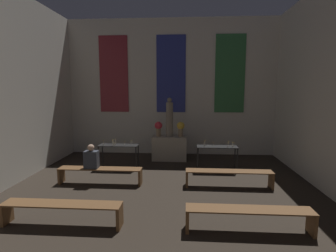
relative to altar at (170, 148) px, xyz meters
name	(u,v)px	position (x,y,z in m)	size (l,w,h in m)	color
wall_back	(171,87)	(0.00, 0.97, 2.18)	(8.13, 0.16, 5.16)	silver
altar	(170,148)	(0.00, 0.00, 0.00)	(1.22, 0.63, 0.86)	#ADA38E
statue	(170,118)	(0.00, 0.00, 1.08)	(0.24, 0.24, 1.38)	gray
flower_vase_left	(158,127)	(-0.40, 0.00, 0.75)	(0.27, 0.27, 0.52)	#937A5B
flower_vase_right	(181,128)	(0.40, 0.00, 0.75)	(0.27, 0.27, 0.52)	#937A5B
candle_rack_left	(119,148)	(-1.55, -1.17, 0.24)	(1.24, 0.46, 0.97)	black
candle_rack_right	(217,149)	(1.55, -1.17, 0.24)	(1.24, 0.46, 0.96)	black
pew_third_left	(62,209)	(-1.70, -4.76, -0.10)	(2.22, 0.36, 0.43)	brown
pew_third_right	(249,215)	(1.70, -4.76, -0.10)	(2.22, 0.36, 0.43)	brown
pew_back_left	(100,172)	(-1.70, -2.57, -0.10)	(2.22, 0.36, 0.43)	brown
pew_back_right	(229,175)	(1.70, -2.57, -0.10)	(2.22, 0.36, 0.43)	brown
person_seated	(91,158)	(-1.92, -2.57, 0.28)	(0.36, 0.24, 0.64)	#383D47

